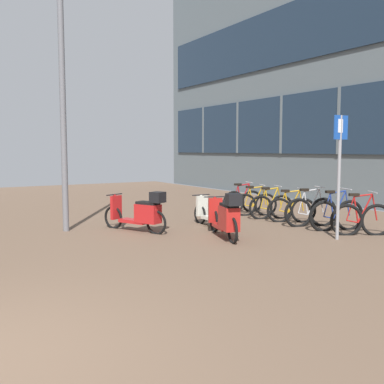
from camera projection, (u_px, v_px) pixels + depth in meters
ground at (109, 336)px, 4.63m from camera, size 21.00×40.00×0.13m
bicycle_rack_00 at (362, 219)px, 9.97m from camera, size 1.26×0.79×1.02m
bicycle_rack_01 at (337, 215)px, 10.59m from camera, size 1.39×0.55×1.03m
bicycle_rack_02 at (311, 212)px, 11.15m from camera, size 1.38×0.56×1.03m
bicycle_rack_03 at (291, 210)px, 11.79m from camera, size 1.14×0.76×0.93m
bicycle_rack_04 at (271, 207)px, 12.36m from camera, size 1.25×0.55×0.95m
bicycle_rack_05 at (255, 204)px, 12.99m from camera, size 1.23×0.58×0.93m
bicycle_rack_06 at (243, 201)px, 13.66m from camera, size 1.28×0.48×0.96m
scooter_near at (226, 217)px, 9.53m from camera, size 0.84×1.84×1.05m
scooter_mid at (216, 212)px, 10.97m from camera, size 0.52×1.68×0.79m
scooter_far at (141, 213)px, 10.36m from camera, size 0.98×1.77×0.99m
parking_sign at (339, 164)px, 9.38m from camera, size 0.40×0.07×2.62m
lamp_post at (62, 81)px, 10.19m from camera, size 0.20×0.52×6.27m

